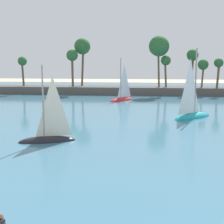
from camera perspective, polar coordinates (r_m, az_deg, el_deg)
name	(u,v)px	position (r m, az deg, el deg)	size (l,w,h in m)	color
sea	(134,100)	(64.00, 3.86, 2.14)	(220.00, 101.21, 0.06)	teal
palm_headland	(146,81)	(74.21, 5.94, 5.47)	(92.84, 6.58, 13.13)	#514C47
sailboat_near_shore	(48,134)	(31.65, -11.18, -3.86)	(5.67, 3.26, 7.87)	black
sailboat_toward_headland	(192,111)	(45.06, 13.96, 0.14)	(6.42, 6.27, 10.02)	teal
sailboat_far_left	(122,96)	(62.78, 1.80, 2.77)	(5.25, 5.80, 8.75)	red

